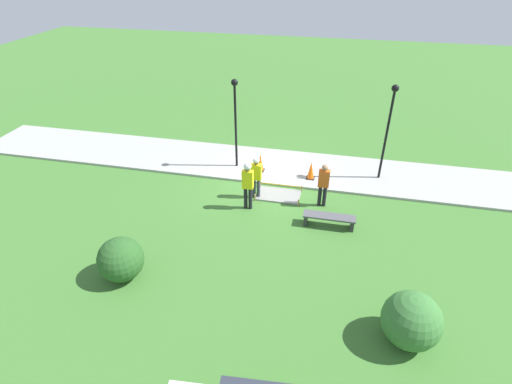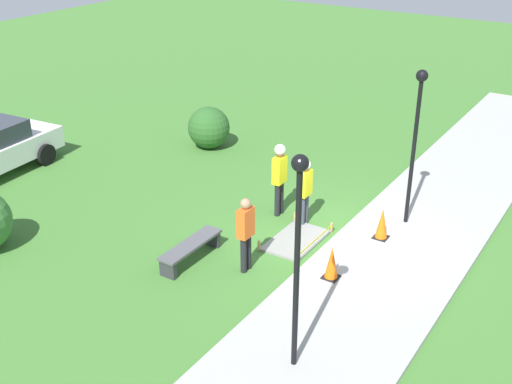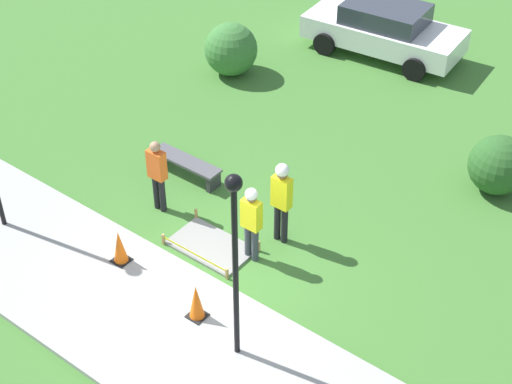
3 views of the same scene
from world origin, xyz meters
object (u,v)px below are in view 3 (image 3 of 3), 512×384
at_px(bystander_in_orange_shirt, 157,172).
at_px(parked_car_white, 384,29).
at_px(park_bench, 186,164).
at_px(worker_supervisor, 251,218).
at_px(traffic_cone_near_patch, 120,247).
at_px(traffic_cone_far_patch, 196,302).
at_px(lamppost_near, 235,243).
at_px(worker_assistant, 282,195).

height_order(bystander_in_orange_shirt, parked_car_white, bystander_in_orange_shirt).
bearing_deg(park_bench, worker_supervisor, -24.12).
bearing_deg(traffic_cone_near_patch, park_bench, 107.32).
relative_size(traffic_cone_far_patch, parked_car_white, 0.17).
bearing_deg(lamppost_near, parked_car_white, 108.03).
distance_m(traffic_cone_far_patch, worker_supervisor, 2.06).
height_order(traffic_cone_near_patch, worker_assistant, worker_assistant).
distance_m(traffic_cone_far_patch, worker_assistant, 2.86).
height_order(traffic_cone_far_patch, parked_car_white, parked_car_white).
bearing_deg(park_bench, bystander_in_orange_shirt, -74.56).
distance_m(bystander_in_orange_shirt, lamppost_near, 4.77).
relative_size(traffic_cone_near_patch, bystander_in_orange_shirt, 0.43).
distance_m(worker_assistant, lamppost_near, 3.52).
bearing_deg(bystander_in_orange_shirt, worker_supervisor, -0.89).
bearing_deg(parked_car_white, traffic_cone_near_patch, -92.76).
height_order(lamppost_near, parked_car_white, lamppost_near).
xyz_separation_m(traffic_cone_far_patch, parked_car_white, (-2.61, 11.20, 0.30)).
bearing_deg(traffic_cone_near_patch, bystander_in_orange_shirt, 108.61).
distance_m(traffic_cone_near_patch, worker_supervisor, 2.68).
relative_size(worker_supervisor, parked_car_white, 0.38).
height_order(traffic_cone_near_patch, park_bench, traffic_cone_near_patch).
xyz_separation_m(traffic_cone_far_patch, lamppost_near, (1.10, -0.20, 2.15)).
bearing_deg(traffic_cone_far_patch, worker_supervisor, 97.13).
bearing_deg(park_bench, lamppost_near, -39.16).
bearing_deg(bystander_in_orange_shirt, lamppost_near, -29.45).
relative_size(traffic_cone_near_patch, lamppost_near, 0.20).
distance_m(traffic_cone_far_patch, parked_car_white, 11.51).
height_order(traffic_cone_near_patch, bystander_in_orange_shirt, bystander_in_orange_shirt).
height_order(traffic_cone_near_patch, parked_car_white, parked_car_white).
bearing_deg(bystander_in_orange_shirt, parked_car_white, 88.84).
xyz_separation_m(traffic_cone_near_patch, traffic_cone_far_patch, (2.19, -0.22, 0.01)).
xyz_separation_m(park_bench, worker_assistant, (3.03, -0.49, 0.86)).
bearing_deg(traffic_cone_near_patch, worker_supervisor, 41.89).
bearing_deg(worker_supervisor, bystander_in_orange_shirt, 179.11).
relative_size(worker_supervisor, lamppost_near, 0.45).
distance_m(park_bench, worker_assistant, 3.19).
bearing_deg(worker_assistant, bystander_in_orange_shirt, -164.07).
bearing_deg(lamppost_near, bystander_in_orange_shirt, 150.55).
xyz_separation_m(worker_supervisor, lamppost_near, (1.35, -2.16, 1.59)).
height_order(worker_supervisor, lamppost_near, lamppost_near).
xyz_separation_m(bystander_in_orange_shirt, lamppost_near, (3.90, -2.20, 1.63)).
relative_size(traffic_cone_far_patch, worker_supervisor, 0.44).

